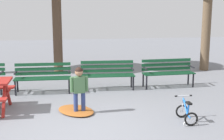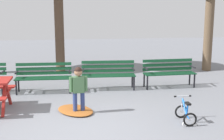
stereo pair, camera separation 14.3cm
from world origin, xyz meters
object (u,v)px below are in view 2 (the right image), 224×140
(kids_bicycle, at_px, (186,113))
(park_bench_left, at_px, (44,75))
(child_standing, at_px, (79,86))
(park_bench_right, at_px, (108,72))
(park_bench_far_right, at_px, (169,71))

(kids_bicycle, bearing_deg, park_bench_left, 137.63)
(child_standing, bearing_deg, park_bench_left, 114.92)
(park_bench_right, height_order, park_bench_far_right, same)
(park_bench_far_right, bearing_deg, child_standing, -143.20)
(park_bench_right, relative_size, child_standing, 1.47)
(child_standing, relative_size, kids_bicycle, 1.98)
(child_standing, bearing_deg, park_bench_far_right, 36.80)
(park_bench_far_right, height_order, child_standing, child_standing)
(child_standing, bearing_deg, kids_bicycle, -21.68)
(park_bench_far_right, bearing_deg, park_bench_right, -179.66)
(park_bench_left, bearing_deg, park_bench_far_right, 1.74)
(park_bench_left, distance_m, park_bench_far_right, 3.80)
(kids_bicycle, bearing_deg, child_standing, 158.32)
(park_bench_far_right, bearing_deg, kids_bicycle, -101.03)
(park_bench_left, xyz_separation_m, park_bench_far_right, (3.79, 0.12, 0.00))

